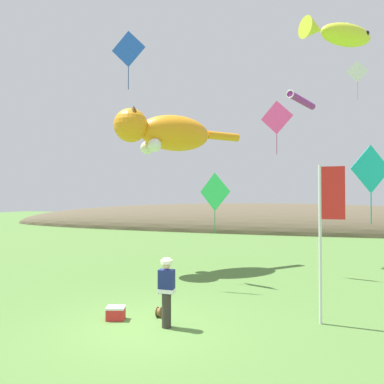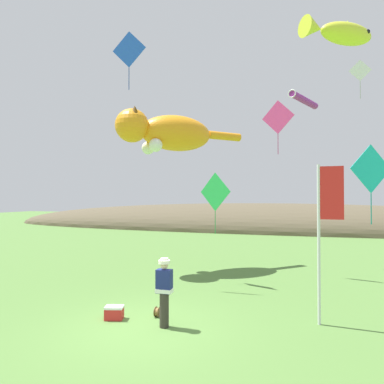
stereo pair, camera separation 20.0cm
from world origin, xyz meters
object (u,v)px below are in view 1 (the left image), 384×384
picnic_cooler (116,313)px  kite_tube_streamer (302,101)px  festival_attendant (167,290)px  kite_diamond_green (215,192)px  kite_spool (159,312)px  kite_diamond_blue (128,49)px  kite_diamond_white (357,72)px  kite_diamond_pink (277,118)px  kite_diamond_teal (371,170)px  kite_giant_cat (166,133)px  festival_banner_pole (326,219)px  kite_fish_windsock (339,34)px

picnic_cooler → kite_tube_streamer: 14.93m
festival_attendant → kite_diamond_green: kite_diamond_green is taller
festival_attendant → picnic_cooler: 1.71m
kite_spool → kite_diamond_blue: size_ratio=0.12×
kite_spool → kite_diamond_white: size_ratio=0.14×
kite_diamond_pink → kite_diamond_teal: bearing=-57.1°
picnic_cooler → kite_diamond_teal: kite_diamond_teal is taller
kite_diamond_pink → kite_diamond_blue: 6.92m
kite_giant_cat → kite_diamond_pink: size_ratio=2.11×
festival_attendant → kite_diamond_blue: kite_diamond_blue is taller
kite_diamond_blue → kite_diamond_green: bearing=16.3°
picnic_cooler → kite_diamond_white: bearing=54.1°
kite_diamond_white → kite_giant_cat: bearing=-155.9°
festival_attendant → kite_tube_streamer: bearing=72.7°
kite_spool → kite_diamond_green: size_ratio=0.11×
festival_attendant → kite_giant_cat: (-2.69, 6.82, 5.47)m
kite_giant_cat → kite_diamond_green: (2.81, -1.87, -2.87)m
festival_banner_pole → kite_diamond_pink: size_ratio=1.76×
kite_tube_streamer → kite_diamond_teal: kite_tube_streamer is taller
kite_spool → picnic_cooler: bearing=-152.5°
kite_spool → picnic_cooler: (-1.05, -0.55, 0.04)m
kite_diamond_pink → kite_diamond_teal: (2.90, -4.49, -2.73)m
picnic_cooler → kite_diamond_teal: (6.83, 2.68, 3.98)m
kite_diamond_white → kite_diamond_blue: 11.66m
kite_fish_windsock → picnic_cooler: bearing=-149.3°
festival_attendant → kite_fish_windsock: 9.74m
festival_attendant → kite_giant_cat: kite_giant_cat is taller
kite_diamond_pink → kite_spool: bearing=-113.4°
kite_diamond_teal → kite_diamond_blue: size_ratio=0.98×
kite_diamond_blue → kite_diamond_green: size_ratio=0.97×
kite_tube_streamer → kite_diamond_teal: size_ratio=1.33×
kite_giant_cat → kite_diamond_blue: kite_diamond_blue is taller
festival_attendant → festival_banner_pole: (3.97, 1.42, 1.81)m
kite_diamond_pink → kite_diamond_green: size_ratio=0.99×
kite_spool → kite_tube_streamer: kite_tube_streamer is taller
festival_banner_pole → kite_diamond_white: 11.95m
kite_diamond_teal → kite_diamond_blue: (-8.49, 1.19, 5.13)m
kite_fish_windsock → kite_diamond_teal: kite_fish_windsock is taller
kite_tube_streamer → kite_diamond_blue: 9.96m
festival_banner_pole → kite_fish_windsock: size_ratio=1.68×
kite_diamond_white → kite_diamond_green: kite_diamond_white is taller
kite_fish_windsock → kite_diamond_blue: kite_diamond_blue is taller
festival_banner_pole → kite_tube_streamer: bearing=92.6°
festival_banner_pole → kite_diamond_green: kite_diamond_green is taller
festival_banner_pole → kite_diamond_pink: 7.33m
festival_attendant → kite_diamond_white: 15.30m
picnic_cooler → kite_fish_windsock: size_ratio=0.22×
kite_diamond_teal → kite_diamond_green: size_ratio=0.96×
kite_diamond_teal → picnic_cooler: bearing=-158.5°
kite_fish_windsock → festival_attendant: bearing=-140.9°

